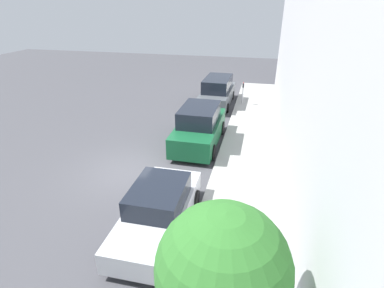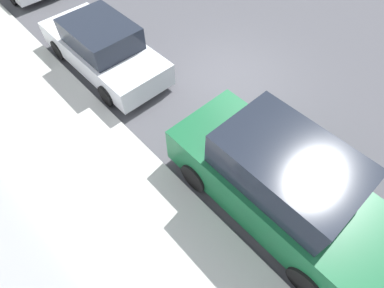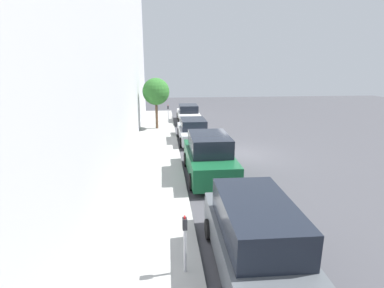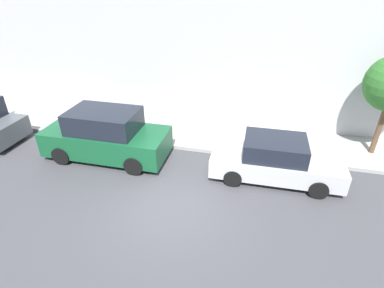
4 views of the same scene
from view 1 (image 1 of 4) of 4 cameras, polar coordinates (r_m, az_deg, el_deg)
name	(u,v)px [view 1 (image 1 of 4)]	position (r m, az deg, el deg)	size (l,w,h in m)	color
ground_plane	(130,171)	(13.19, -11.79, -4.99)	(60.00, 60.00, 0.00)	#424247
sidewalk	(244,184)	(12.10, 9.81, -7.44)	(2.73, 32.00, 0.15)	#9E9E99
parked_sedan_second	(159,210)	(9.59, -6.38, -12.30)	(1.92, 4.52, 1.54)	#B7BABF
parked_suv_third	(199,127)	(14.93, 1.40, 3.28)	(2.08, 4.80, 1.98)	#14512D
parked_minivan_fourth	(217,92)	(21.10, 4.85, 9.91)	(2.02, 4.93, 1.90)	#4C5156
parking_meter_far	(243,91)	(20.96, 9.67, 9.93)	(0.11, 0.15, 1.49)	#ADADB2
street_tree	(223,269)	(4.84, 5.88, -22.67)	(2.05, 2.05, 3.88)	brown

